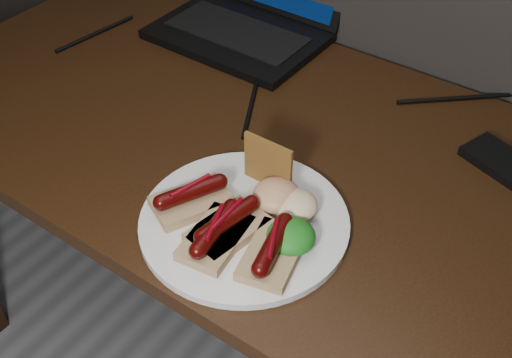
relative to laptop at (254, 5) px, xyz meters
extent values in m
cube|color=black|center=(0.23, -0.30, -0.07)|extent=(1.40, 0.70, 0.03)
cube|color=black|center=(-0.42, 0.00, -0.45)|extent=(0.05, 0.05, 0.72)
cube|color=black|center=(0.00, -0.06, -0.05)|extent=(0.35, 0.24, 0.02)
cube|color=black|center=(0.00, -0.06, -0.04)|extent=(0.29, 0.13, 0.00)
cube|color=black|center=(0.60, -0.14, -0.05)|extent=(0.15, 0.11, 0.02)
cylinder|color=black|center=(0.17, -0.25, -0.05)|extent=(0.09, 0.16, 0.01)
cylinder|color=black|center=(0.46, 0.00, -0.05)|extent=(0.17, 0.15, 0.01)
cylinder|color=black|center=(-0.26, -0.22, -0.05)|extent=(0.03, 0.20, 0.01)
cylinder|color=silver|center=(0.33, -0.49, -0.05)|extent=(0.32, 0.32, 0.01)
cube|color=tan|center=(0.25, -0.51, -0.04)|extent=(0.11, 0.13, 0.02)
cylinder|color=#450604|center=(0.25, -0.51, -0.02)|extent=(0.06, 0.10, 0.02)
sphere|color=#450604|center=(0.23, -0.56, -0.02)|extent=(0.03, 0.02, 0.02)
sphere|color=#450604|center=(0.27, -0.47, -0.02)|extent=(0.02, 0.02, 0.02)
cylinder|color=#5D040C|center=(0.25, -0.51, 0.00)|extent=(0.02, 0.07, 0.01)
cube|color=tan|center=(0.33, -0.53, -0.04)|extent=(0.09, 0.13, 0.02)
cylinder|color=#450604|center=(0.33, -0.53, -0.02)|extent=(0.04, 0.10, 0.02)
sphere|color=#450604|center=(0.32, -0.57, -0.02)|extent=(0.02, 0.02, 0.02)
sphere|color=#450604|center=(0.34, -0.48, -0.02)|extent=(0.02, 0.02, 0.02)
cylinder|color=#5D040C|center=(0.33, -0.53, 0.00)|extent=(0.01, 0.07, 0.01)
cube|color=tan|center=(0.41, -0.53, -0.04)|extent=(0.10, 0.13, 0.02)
cylinder|color=#450604|center=(0.41, -0.53, -0.02)|extent=(0.05, 0.10, 0.02)
sphere|color=#450604|center=(0.42, -0.57, -0.02)|extent=(0.03, 0.02, 0.02)
sphere|color=#450604|center=(0.40, -0.48, -0.02)|extent=(0.03, 0.02, 0.02)
cylinder|color=#5D040C|center=(0.41, -0.53, 0.00)|extent=(0.04, 0.07, 0.01)
cube|color=tan|center=(0.33, -0.55, -0.04)|extent=(0.09, 0.12, 0.02)
cylinder|color=#450604|center=(0.33, -0.55, -0.02)|extent=(0.04, 0.10, 0.02)
sphere|color=#450604|center=(0.34, -0.60, -0.02)|extent=(0.02, 0.02, 0.02)
sphere|color=#450604|center=(0.32, -0.50, -0.02)|extent=(0.02, 0.02, 0.02)
cylinder|color=#5D040C|center=(0.33, -0.55, 0.00)|extent=(0.03, 0.07, 0.01)
cube|color=#A0712C|center=(0.32, -0.41, 0.00)|extent=(0.08, 0.01, 0.08)
ellipsoid|color=#145C12|center=(0.42, -0.49, -0.02)|extent=(0.07, 0.07, 0.04)
ellipsoid|color=#A32810|center=(0.36, -0.44, -0.02)|extent=(0.07, 0.07, 0.04)
ellipsoid|color=white|center=(0.39, -0.44, -0.03)|extent=(0.06, 0.06, 0.04)
camera|label=1|loc=(0.73, -1.02, 0.63)|focal=45.00mm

